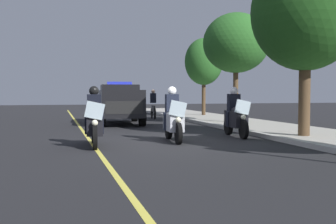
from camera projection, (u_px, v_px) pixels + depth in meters
ground_plane at (172, 141)px, 13.11m from camera, size 80.00×80.00×0.00m
curb_strip at (266, 136)px, 13.98m from camera, size 48.00×0.24×0.15m
sidewalk_strip at (315, 135)px, 14.48m from camera, size 48.00×3.60×0.10m
lane_stripe_center at (92, 144)px, 12.47m from camera, size 48.00×0.12×0.01m
police_motorcycle_lead_left at (94, 122)px, 11.86m from camera, size 2.14×0.62×1.72m
police_motorcycle_lead_right at (173, 119)px, 13.02m from camera, size 2.14×0.62×1.72m
police_motorcycle_trailing at (236, 117)px, 14.40m from camera, size 2.14×0.62×1.72m
police_suv at (120, 102)px, 20.32m from camera, size 5.02×2.36×2.05m
cyclist_background at (153, 104)px, 24.02m from camera, size 1.76×0.34×1.69m
tree_mid_block at (306, 13)px, 13.67m from camera, size 3.57×3.57×5.99m
tree_far_back at (236, 43)px, 19.96m from camera, size 3.16×3.16×5.24m
tree_behind_suv at (204, 62)px, 26.34m from camera, size 2.41×2.41×4.85m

